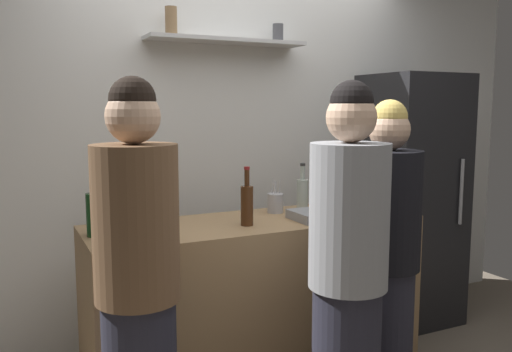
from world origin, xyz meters
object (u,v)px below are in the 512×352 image
(utensil_holder, at_px, (275,203))
(water_bottle_plastic, at_px, (379,198))
(refrigerator, at_px, (410,199))
(wine_bottle_pale_glass, at_px, (302,193))
(wine_bottle_green_glass, at_px, (94,212))
(person_blonde, at_px, (385,261))
(baking_pan, at_px, (322,214))
(wine_bottle_amber_glass, at_px, (247,204))
(wine_bottle_dark_glass, at_px, (353,190))
(person_grey_hoodie, at_px, (348,278))
(person_brown_jacket, at_px, (138,290))

(utensil_holder, xyz_separation_m, water_bottle_plastic, (0.49, -0.35, 0.05))
(refrigerator, relative_size, wine_bottle_pale_glass, 6.12)
(wine_bottle_pale_glass, bearing_deg, utensil_holder, 176.41)
(utensil_holder, distance_m, wine_bottle_green_glass, 1.08)
(wine_bottle_green_glass, xyz_separation_m, person_blonde, (1.32, -0.58, -0.26))
(utensil_holder, bearing_deg, refrigerator, 7.48)
(baking_pan, distance_m, water_bottle_plastic, 0.36)
(refrigerator, height_order, wine_bottle_pale_glass, refrigerator)
(wine_bottle_green_glass, xyz_separation_m, wine_bottle_amber_glass, (0.77, -0.10, -0.00))
(wine_bottle_green_glass, bearing_deg, wine_bottle_pale_glass, 5.72)
(refrigerator, distance_m, baking_pan, 1.12)
(baking_pan, relative_size, wine_bottle_dark_glass, 1.10)
(water_bottle_plastic, bearing_deg, refrigerator, 36.31)
(person_grey_hoodie, bearing_deg, utensil_holder, -158.78)
(wine_bottle_dark_glass, distance_m, water_bottle_plastic, 0.27)
(wine_bottle_amber_glass, bearing_deg, wine_bottle_dark_glass, 11.01)
(wine_bottle_dark_glass, height_order, wine_bottle_amber_glass, wine_bottle_amber_glass)
(wine_bottle_green_glass, bearing_deg, person_grey_hoodie, -41.37)
(wine_bottle_green_glass, relative_size, wine_bottle_dark_glass, 1.03)
(water_bottle_plastic, height_order, person_blonde, person_blonde)
(refrigerator, height_order, person_grey_hoodie, refrigerator)
(wine_bottle_dark_glass, distance_m, wine_bottle_amber_glass, 0.81)
(person_blonde, relative_size, person_grey_hoodie, 0.96)
(person_grey_hoodie, bearing_deg, person_blonde, 150.77)
(person_grey_hoodie, distance_m, person_brown_jacket, 0.88)
(wine_bottle_pale_glass, relative_size, person_blonde, 0.18)
(refrigerator, relative_size, wine_bottle_green_glass, 5.62)
(wine_bottle_amber_glass, relative_size, person_blonde, 0.20)
(wine_bottle_dark_glass, xyz_separation_m, wine_bottle_pale_glass, (-0.32, 0.07, -0.01))
(person_blonde, bearing_deg, refrigerator, -163.55)
(person_blonde, bearing_deg, wine_bottle_dark_glass, -138.09)
(baking_pan, bearing_deg, person_brown_jacket, -158.82)
(wine_bottle_pale_glass, distance_m, person_brown_jacket, 1.39)
(person_brown_jacket, bearing_deg, baking_pan, 42.81)
(wine_bottle_green_glass, distance_m, person_brown_jacket, 0.63)
(wine_bottle_pale_glass, relative_size, wine_bottle_amber_glass, 0.92)
(utensil_holder, bearing_deg, baking_pan, -60.34)
(wine_bottle_amber_glass, xyz_separation_m, water_bottle_plastic, (0.79, -0.11, -0.01))
(person_grey_hoodie, bearing_deg, refrigerator, 159.71)
(water_bottle_plastic, relative_size, person_grey_hoodie, 0.15)
(baking_pan, distance_m, person_brown_jacket, 1.24)
(wine_bottle_pale_glass, xyz_separation_m, person_grey_hoodie, (-0.33, -0.94, -0.21))
(utensil_holder, xyz_separation_m, person_brown_jacket, (-1.00, -0.72, -0.16))
(wine_bottle_green_glass, height_order, person_brown_jacket, person_brown_jacket)
(utensil_holder, distance_m, wine_bottle_pale_glass, 0.19)
(utensil_holder, xyz_separation_m, wine_bottle_green_glass, (-1.07, -0.14, 0.06))
(water_bottle_plastic, bearing_deg, wine_bottle_amber_glass, 171.91)
(wine_bottle_amber_glass, height_order, person_brown_jacket, person_brown_jacket)
(refrigerator, xyz_separation_m, person_brown_jacket, (-2.18, -0.87, -0.06))
(wine_bottle_pale_glass, height_order, person_grey_hoodie, person_grey_hoodie)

